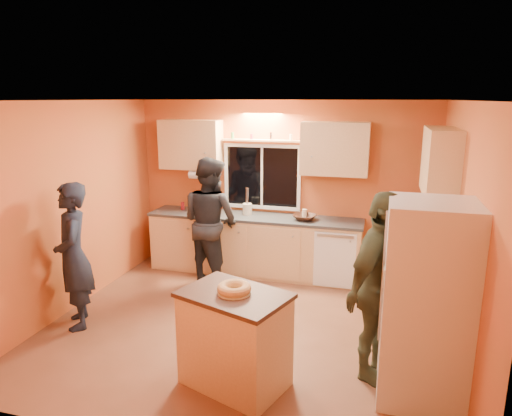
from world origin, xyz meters
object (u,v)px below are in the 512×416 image
(refrigerator, at_px, (426,303))
(person_right, at_px, (379,288))
(person_left, at_px, (73,256))
(person_center, at_px, (210,222))
(island, at_px, (235,339))

(refrigerator, distance_m, person_right, 0.44)
(person_left, height_order, person_center, person_center)
(person_center, height_order, person_right, person_center)
(refrigerator, bearing_deg, island, -170.46)
(island, relative_size, person_center, 0.60)
(island, relative_size, person_left, 0.65)
(refrigerator, relative_size, person_left, 1.05)
(island, distance_m, person_left, 2.26)
(refrigerator, relative_size, person_center, 0.98)
(person_right, bearing_deg, refrigerator, -91.52)
(island, bearing_deg, refrigerator, 29.10)
(island, distance_m, person_right, 1.42)
(refrigerator, height_order, person_right, person_right)
(person_left, xyz_separation_m, person_center, (1.06, 1.62, 0.06))
(refrigerator, height_order, person_left, refrigerator)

